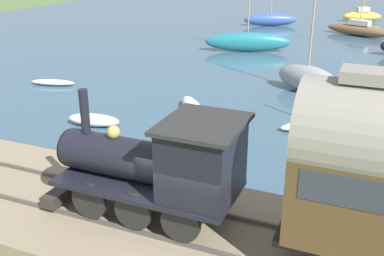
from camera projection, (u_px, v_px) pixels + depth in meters
ground_plane at (186, 246)px, 11.86m from camera, size 200.00×200.00×0.00m
harbor_water at (346, 21)px, 48.56m from camera, size 80.00×80.00×0.01m
rail_embankment at (188, 235)px, 11.89m from camera, size 5.03×56.00×0.64m
steam_locomotive at (163, 163)px, 11.41m from camera, size 2.22×5.37×3.28m
sailboat_brown at (359, 30)px, 40.30m from camera, size 3.60×6.16×5.84m
sailboat_gray at (307, 78)px, 24.35m from camera, size 2.84×3.95×7.01m
sailboat_yellow at (362, 16)px, 48.17m from camera, size 2.94×4.32×7.51m
sailboat_teal at (247, 42)px, 34.00m from camera, size 3.10×6.42×6.69m
sailboat_blue at (271, 19)px, 45.53m from camera, size 3.30×5.39×9.68m
rowboat_near_shore at (94, 120)px, 19.86m from camera, size 1.23×2.52×0.51m
rowboat_off_pier at (53, 82)px, 25.80m from camera, size 1.32×2.70×0.31m
rowboat_mid_harbor at (305, 125)px, 19.51m from camera, size 2.14×2.26×0.33m
rowboat_far_out at (192, 106)px, 21.48m from camera, size 2.73×2.29×0.55m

